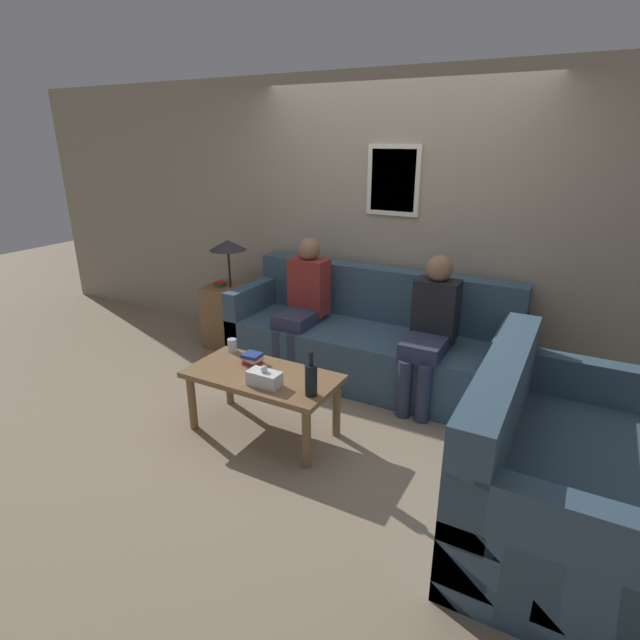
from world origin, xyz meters
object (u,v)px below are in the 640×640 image
at_px(couch_side, 544,471).
at_px(drinking_glass, 232,345).
at_px(person_left, 303,301).
at_px(person_right, 430,326).
at_px(wine_bottle, 311,379).
at_px(coffee_table, 262,382).
at_px(couch_main, 369,342).

relative_size(couch_side, drinking_glass, 15.84).
xyz_separation_m(person_left, person_right, (1.19, -0.06, -0.01)).
relative_size(wine_bottle, person_left, 0.25).
bearing_deg(person_right, coffee_table, -131.44).
bearing_deg(coffee_table, person_left, 105.21).
xyz_separation_m(coffee_table, wine_bottle, (0.46, -0.10, 0.18)).
height_order(coffee_table, person_right, person_right).
relative_size(couch_main, couch_side, 1.55).
bearing_deg(couch_side, drinking_glass, 84.09).
height_order(couch_side, wine_bottle, couch_side).
relative_size(drinking_glass, person_left, 0.08).
height_order(couch_side, drinking_glass, couch_side).
xyz_separation_m(couch_main, person_left, (-0.60, -0.14, 0.34)).
relative_size(couch_main, wine_bottle, 8.14).
xyz_separation_m(coffee_table, person_left, (-0.29, 1.08, 0.26)).
height_order(couch_main, person_right, person_right).
distance_m(coffee_table, drinking_glass, 0.50).
distance_m(couch_main, drinking_glass, 1.26).
height_order(couch_side, person_right, person_right).
height_order(couch_main, couch_side, same).
bearing_deg(coffee_table, wine_bottle, -12.46).
bearing_deg(coffee_table, drinking_glass, 153.26).
bearing_deg(wine_bottle, coffee_table, 167.54).
bearing_deg(person_right, person_left, 177.34).
bearing_deg(wine_bottle, person_right, 68.49).
xyz_separation_m(coffee_table, drinking_glass, (-0.43, 0.22, 0.12)).
xyz_separation_m(wine_bottle, person_right, (0.44, 1.12, 0.07)).
bearing_deg(couch_side, wine_bottle, 93.22).
bearing_deg(coffee_table, person_right, 48.56).
bearing_deg(drinking_glass, couch_main, 53.44).
bearing_deg(couch_side, person_left, 63.18).
xyz_separation_m(couch_main, drinking_glass, (-0.74, -1.00, 0.19)).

